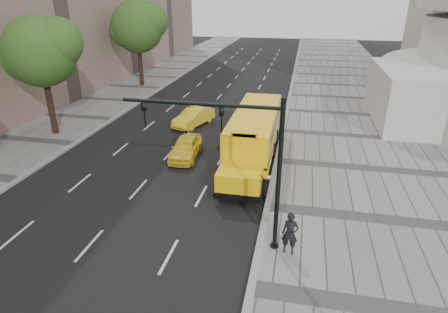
% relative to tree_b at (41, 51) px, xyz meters
% --- Properties ---
extents(ground, '(140.00, 140.00, 0.00)m').
position_rel_tree_b_xyz_m(ground, '(10.41, -1.63, -6.08)').
color(ground, black).
rests_on(ground, ground).
extents(sidewalk_museum, '(12.00, 140.00, 0.15)m').
position_rel_tree_b_xyz_m(sidewalk_museum, '(22.41, -1.63, -6.01)').
color(sidewalk_museum, gray).
rests_on(sidewalk_museum, ground).
extents(sidewalk_far, '(6.00, 140.00, 0.15)m').
position_rel_tree_b_xyz_m(sidewalk_far, '(-0.59, -1.63, -6.01)').
color(sidewalk_far, gray).
rests_on(sidewalk_far, ground).
extents(curb_museum, '(0.30, 140.00, 0.15)m').
position_rel_tree_b_xyz_m(curb_museum, '(16.41, -1.63, -6.01)').
color(curb_museum, gray).
rests_on(curb_museum, ground).
extents(curb_far, '(0.30, 140.00, 0.15)m').
position_rel_tree_b_xyz_m(curb_far, '(2.41, -1.63, -6.01)').
color(curb_far, gray).
rests_on(curb_far, ground).
extents(tree_b, '(5.43, 4.83, 8.46)m').
position_rel_tree_b_xyz_m(tree_b, '(0.00, 0.00, 0.00)').
color(tree_b, black).
rests_on(tree_b, ground).
extents(tree_c, '(6.16, 5.48, 9.15)m').
position_rel_tree_b_xyz_m(tree_c, '(0.01, 16.02, 0.38)').
color(tree_c, black).
rests_on(tree_c, ground).
extents(school_bus, '(2.96, 11.56, 3.19)m').
position_rel_tree_b_xyz_m(school_bus, '(14.91, -1.21, -4.32)').
color(school_bus, yellow).
rests_on(school_bus, ground).
extents(taxi_near, '(1.82, 4.01, 1.34)m').
position_rel_tree_b_xyz_m(taxi_near, '(10.63, -1.99, -5.41)').
color(taxi_near, yellow).
rests_on(taxi_near, ground).
extents(taxi_far, '(2.72, 4.37, 1.36)m').
position_rel_tree_b_xyz_m(taxi_far, '(9.37, 4.20, -5.40)').
color(taxi_far, yellow).
rests_on(taxi_far, ground).
extents(pedestrian, '(0.68, 0.47, 1.79)m').
position_rel_tree_b_xyz_m(pedestrian, '(17.60, -10.54, -5.04)').
color(pedestrian, black).
rests_on(pedestrian, sidewalk_museum).
extents(traffic_signal, '(6.18, 0.36, 6.40)m').
position_rel_tree_b_xyz_m(traffic_signal, '(15.60, -10.29, -1.99)').
color(traffic_signal, black).
rests_on(traffic_signal, ground).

